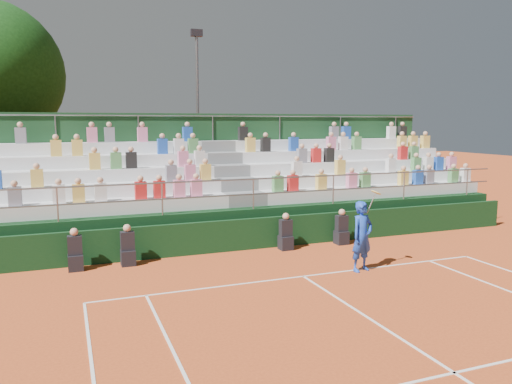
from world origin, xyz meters
name	(u,v)px	position (x,y,z in m)	size (l,w,h in m)	color
ground	(303,277)	(0.00, 0.00, 0.00)	(90.00, 90.00, 0.00)	#C85021
courtside_wall	(259,233)	(0.00, 3.20, 0.50)	(20.00, 0.15, 1.00)	black
line_officials	(216,241)	(-1.57, 2.75, 0.48)	(8.77, 0.40, 1.19)	black
grandstand	(229,201)	(0.02, 6.44, 1.07)	(20.00, 5.20, 4.40)	black
tennis_player	(362,236)	(1.72, -0.09, 0.97)	(0.93, 0.63, 2.22)	blue
floodlight_mast	(198,103)	(0.77, 13.89, 5.02)	(0.60, 0.25, 8.68)	gray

